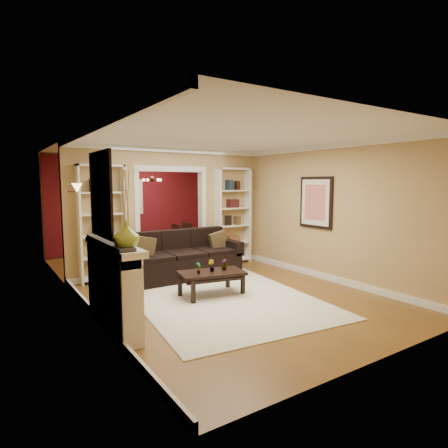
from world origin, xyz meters
TOP-DOWN VIEW (x-y plane):
  - floor at (0.00, 0.00)m, footprint 8.00×8.00m
  - ceiling at (0.00, 0.00)m, footprint 8.00×8.00m
  - wall_back at (0.00, 4.00)m, footprint 8.00×0.00m
  - wall_front at (0.00, -4.00)m, footprint 8.00×0.00m
  - wall_left at (-2.25, 0.00)m, footprint 0.00×8.00m
  - wall_right at (2.25, 0.00)m, footprint 0.00×8.00m
  - partition_wall at (0.00, 1.20)m, footprint 4.50×0.15m
  - red_back_panel at (0.00, 3.97)m, footprint 4.44×0.04m
  - dining_window at (0.00, 3.93)m, footprint 0.78×0.03m
  - area_rug at (-0.17, -1.08)m, footprint 3.20×4.19m
  - sofa at (-0.10, 0.45)m, footprint 2.44×1.05m
  - pillow_left at (-0.97, 0.43)m, footprint 0.47×0.15m
  - pillow_right at (0.76, 0.43)m, footprint 0.40×0.12m
  - coffee_table at (-0.24, -0.94)m, footprint 1.20×0.80m
  - plant_left at (-0.50, -0.94)m, footprint 0.13×0.12m
  - plant_center at (-0.24, -0.94)m, footprint 0.13×0.14m
  - plant_right at (0.02, -0.94)m, footprint 0.12×0.12m
  - bookshelf_left at (-1.55, 1.03)m, footprint 0.90×0.30m
  - bookshelf_right at (1.55, 1.03)m, footprint 0.90×0.30m
  - fireplace at (-2.09, -1.50)m, footprint 0.32×1.70m
  - vase at (-2.09, -2.04)m, footprint 0.32×0.32m
  - mirror at (-2.23, -1.50)m, footprint 0.03×0.95m
  - wall_sconce at (-2.15, 0.55)m, footprint 0.18×0.18m
  - framed_art at (2.21, -1.00)m, footprint 0.04×0.85m
  - dining_table at (0.15, 2.60)m, footprint 1.53×0.85m
  - dining_chair_nw at (-0.40, 2.30)m, footprint 0.53×0.53m
  - dining_chair_ne at (0.70, 2.30)m, footprint 0.61×0.61m
  - dining_chair_sw at (-0.40, 2.90)m, footprint 0.59×0.59m
  - dining_chair_se at (0.70, 2.90)m, footprint 0.44×0.44m
  - chandelier at (0.00, 2.70)m, footprint 0.50×0.50m

SIDE VIEW (x-z plane):
  - floor at x=0.00m, z-range 0.00..0.00m
  - area_rug at x=-0.17m, z-range 0.00..0.01m
  - coffee_table at x=-0.24m, z-range 0.00..0.42m
  - dining_table at x=0.15m, z-range 0.00..0.54m
  - dining_chair_se at x=0.70m, z-range 0.00..0.84m
  - dining_chair_nw at x=-0.40m, z-range 0.00..0.91m
  - dining_chair_sw at x=-0.40m, z-range 0.00..0.92m
  - dining_chair_ne at x=0.70m, z-range 0.00..0.94m
  - sofa at x=-0.10m, z-range 0.00..0.95m
  - plant_right at x=0.02m, z-range 0.42..0.61m
  - plant_left at x=-0.50m, z-range 0.42..0.62m
  - plant_center at x=-0.24m, z-range 0.42..0.63m
  - fireplace at x=-2.09m, z-range 0.00..1.16m
  - pillow_right at x=0.76m, z-range 0.47..0.86m
  - pillow_left at x=-0.97m, z-range 0.47..0.93m
  - bookshelf_left at x=-1.55m, z-range 0.00..2.30m
  - bookshelf_right at x=1.55m, z-range 0.00..2.30m
  - red_back_panel at x=0.00m, z-range 0.00..2.64m
  - vase at x=-2.09m, z-range 1.16..1.49m
  - wall_back at x=0.00m, z-range -2.65..5.35m
  - wall_front at x=0.00m, z-range -2.65..5.35m
  - wall_left at x=-2.25m, z-range -2.65..5.35m
  - wall_right at x=2.25m, z-range -2.65..5.35m
  - partition_wall at x=0.00m, z-range 0.00..2.70m
  - dining_window at x=0.00m, z-range 1.06..2.04m
  - framed_art at x=2.21m, z-range 1.02..2.08m
  - mirror at x=-2.23m, z-range 1.25..2.35m
  - wall_sconce at x=-2.15m, z-range 1.72..1.94m
  - chandelier at x=0.00m, z-range 1.87..2.17m
  - ceiling at x=0.00m, z-range 2.70..2.70m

